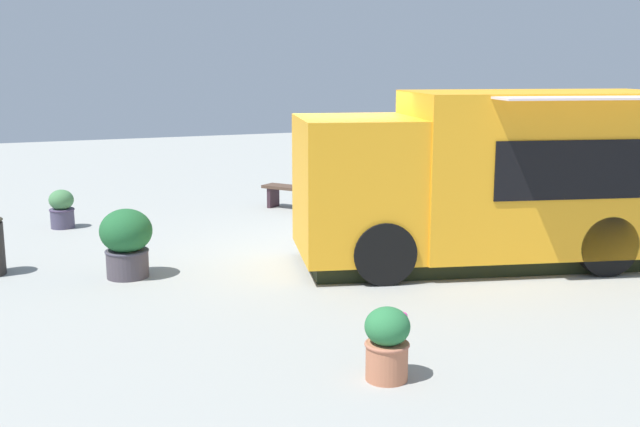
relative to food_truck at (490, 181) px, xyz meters
The scene contains 6 objects.
ground_plane 2.45m from the food_truck, 130.40° to the left, with size 40.00×40.00×0.00m, color #9B9D97.
food_truck is the anchor object (origin of this frame).
planter_flowering_near 4.75m from the food_truck, 136.24° to the right, with size 0.43×0.43×0.70m.
planter_flowering_far 7.58m from the food_truck, 138.23° to the left, with size 0.44×0.44×0.70m.
planter_flowering_side 5.25m from the food_truck, 165.94° to the left, with size 0.72×0.72×0.96m.
plaza_bench 5.15m from the food_truck, 102.01° to the left, with size 1.26×1.53×0.47m.
Camera 1 is at (-5.18, -10.78, 2.90)m, focal length 42.78 mm.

